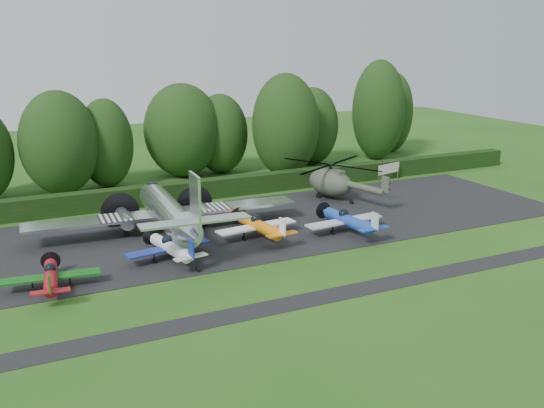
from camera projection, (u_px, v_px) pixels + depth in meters
name	position (u px, v px, depth m)	size (l,w,h in m)	color
ground	(245.00, 273.00, 43.52)	(160.00, 160.00, 0.00)	#245818
apron	(200.00, 234.00, 52.22)	(70.00, 18.00, 0.01)	black
taxiway_verge	(282.00, 306.00, 38.30)	(70.00, 2.00, 0.00)	black
hedgerow	(165.00, 203.00, 61.79)	(90.00, 1.60, 2.00)	black
transport_plane	(170.00, 213.00, 50.84)	(23.43, 17.97, 7.51)	silver
light_plane_red	(51.00, 277.00, 40.23)	(6.38, 6.71, 2.45)	maroon
light_plane_white	(170.00, 248.00, 45.64)	(6.69, 7.03, 2.57)	silver
light_plane_orange	(259.00, 226.00, 50.57)	(7.17, 7.54, 2.76)	orange
light_plane_blue	(348.00, 220.00, 52.01)	(7.32, 7.70, 2.81)	#1B46A3
helicopter	(331.00, 180.00, 63.00)	(11.55, 13.53, 3.72)	#3C4535
sign_board	(389.00, 169.00, 70.90)	(3.62, 0.14, 2.04)	#3F3326
tree_0	(106.00, 144.00, 67.09)	(6.09, 6.09, 9.94)	black
tree_1	(312.00, 126.00, 79.29)	(6.77, 6.77, 10.11)	black
tree_2	(182.00, 130.00, 72.20)	(9.12, 9.12, 11.18)	black
tree_5	(378.00, 110.00, 82.13)	(7.14, 7.14, 13.48)	black
tree_6	(59.00, 143.00, 63.87)	(8.20, 8.20, 11.10)	black
tree_7	(286.00, 126.00, 72.08)	(8.05, 8.05, 12.35)	black
tree_8	(220.00, 134.00, 74.28)	(6.79, 6.79, 9.75)	black
tree_9	(392.00, 113.00, 87.77)	(5.91, 5.91, 11.49)	black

